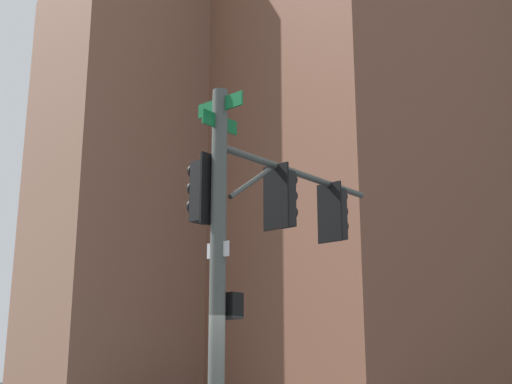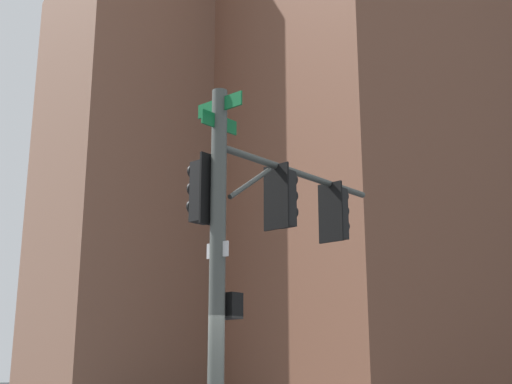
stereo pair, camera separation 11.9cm
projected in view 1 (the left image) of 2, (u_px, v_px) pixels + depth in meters
The scene contains 3 objects.
signal_pole_assembly at pixel (256, 229), 11.51m from camera, with size 4.36×1.97×6.15m.
building_brick_nearside at pixel (425, 36), 44.91m from camera, with size 26.57×18.93×45.64m, color brown.
building_brick_midblock at pixel (213, 178), 50.33m from camera, with size 23.90×17.70×30.70m, color #845B47.
Camera 1 is at (4.62, 9.05, 1.70)m, focal length 48.35 mm.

